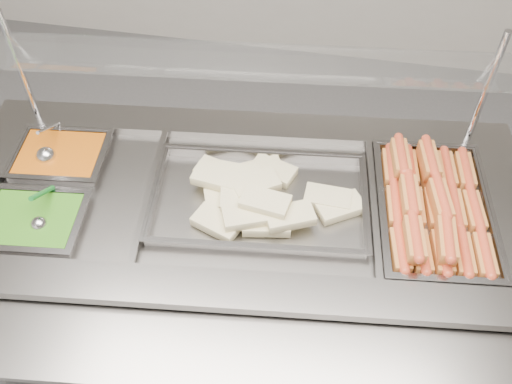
% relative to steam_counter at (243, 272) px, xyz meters
% --- Properties ---
extents(steam_counter, '(1.95, 1.03, 0.90)m').
position_rel_steam_counter_xyz_m(steam_counter, '(0.00, 0.00, 0.00)').
color(steam_counter, gray).
rests_on(steam_counter, ground).
extents(tray_rail, '(1.81, 0.56, 0.05)m').
position_rel_steam_counter_xyz_m(tray_rail, '(0.06, -0.51, 0.40)').
color(tray_rail, gray).
rests_on(tray_rail, steam_counter).
extents(sneeze_guard, '(1.66, 0.47, 0.44)m').
position_rel_steam_counter_xyz_m(sneeze_guard, '(-0.02, 0.22, 0.81)').
color(sneeze_guard, silver).
rests_on(sneeze_guard, steam_counter).
extents(pan_hotdogs, '(0.40, 0.58, 0.10)m').
position_rel_steam_counter_xyz_m(pan_hotdogs, '(0.62, 0.07, 0.41)').
color(pan_hotdogs, gray).
rests_on(pan_hotdogs, steam_counter).
extents(pan_wraps, '(0.72, 0.47, 0.07)m').
position_rel_steam_counter_xyz_m(pan_wraps, '(0.06, 0.01, 0.42)').
color(pan_wraps, gray).
rests_on(pan_wraps, steam_counter).
extents(pan_beans, '(0.32, 0.27, 0.10)m').
position_rel_steam_counter_xyz_m(pan_beans, '(-0.65, 0.07, 0.41)').
color(pan_beans, gray).
rests_on(pan_beans, steam_counter).
extents(pan_peas, '(0.32, 0.27, 0.10)m').
position_rel_steam_counter_xyz_m(pan_peas, '(-0.62, -0.21, 0.41)').
color(pan_peas, gray).
rests_on(pan_peas, steam_counter).
extents(hotdogs_in_buns, '(0.35, 0.54, 0.12)m').
position_rel_steam_counter_xyz_m(hotdogs_in_buns, '(0.61, 0.07, 0.45)').
color(hotdogs_in_buns, '#B05825').
rests_on(hotdogs_in_buns, pan_hotdogs).
extents(tortilla_wraps, '(0.59, 0.39, 0.09)m').
position_rel_steam_counter_xyz_m(tortilla_wraps, '(0.06, 0.01, 0.46)').
color(tortilla_wraps, '#C8BC86').
rests_on(tortilla_wraps, pan_wraps).
extents(ladle, '(0.07, 0.19, 0.15)m').
position_rel_steam_counter_xyz_m(ladle, '(-0.69, 0.05, 0.46)').
color(ladle, silver).
rests_on(ladle, pan_beans).
extents(serving_spoon, '(0.06, 0.18, 0.14)m').
position_rel_steam_counter_xyz_m(serving_spoon, '(-0.59, -0.22, 0.46)').
color(serving_spoon, silver).
rests_on(serving_spoon, pan_peas).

